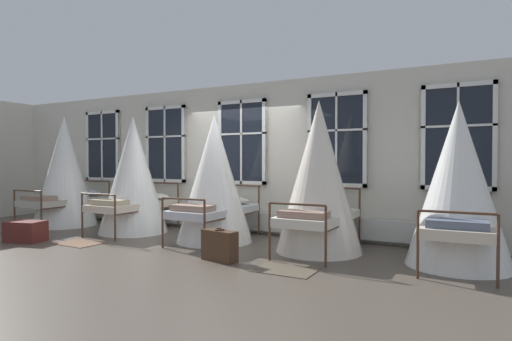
{
  "coord_description": "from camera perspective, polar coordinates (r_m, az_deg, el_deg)",
  "views": [
    {
      "loc": [
        4.11,
        -6.34,
        1.42
      ],
      "look_at": [
        0.86,
        -0.08,
        1.28
      ],
      "focal_mm": 29.08,
      "sensor_mm": 36.0,
      "label": 1
    }
  ],
  "objects": [
    {
      "name": "cot_third",
      "position": [
        7.45,
        -5.73,
        -1.3
      ],
      "size": [
        1.37,
        1.84,
        2.27
      ],
      "rotation": [
        0.0,
        0.0,
        1.55
      ],
      "color": "#4C3323",
      "rests_on": "ground"
    },
    {
      "name": "rug_second",
      "position": [
        7.98,
        -23.17,
        -9.15
      ],
      "size": [
        0.82,
        0.59,
        0.01
      ],
      "primitive_type": "cube",
      "rotation": [
        0.0,
        0.0,
        -0.04
      ],
      "color": "brown",
      "rests_on": "ground"
    },
    {
      "name": "rug_first",
      "position": [
        9.56,
        -30.72,
        -7.52
      ],
      "size": [
        0.81,
        0.58,
        0.01
      ],
      "primitive_type": "cube",
      "rotation": [
        0.0,
        0.0,
        0.02
      ],
      "color": "brown",
      "rests_on": "ground"
    },
    {
      "name": "back_wall_with_windows",
      "position": [
        8.46,
        -1.63,
        1.7
      ],
      "size": [
        13.4,
        0.1,
        3.0
      ],
      "primitive_type": "cube",
      "color": "beige",
      "rests_on": "ground"
    },
    {
      "name": "cot_fifth",
      "position": [
        6.27,
        26.05,
        -1.92
      ],
      "size": [
        1.37,
        1.84,
        2.26
      ],
      "rotation": [
        0.0,
        0.0,
        1.58
      ],
      "color": "#4C3323",
      "rests_on": "ground"
    },
    {
      "name": "cot_second",
      "position": [
        8.74,
        -16.51,
        -0.74
      ],
      "size": [
        1.37,
        1.83,
        2.35
      ],
      "rotation": [
        0.0,
        0.0,
        1.57
      ],
      "color": "#4C3323",
      "rests_on": "ground"
    },
    {
      "name": "rug_fourth",
      "position": [
        5.6,
        4.04,
        -13.48
      ],
      "size": [
        0.81,
        0.57,
        0.01
      ],
      "primitive_type": "cube",
      "rotation": [
        0.0,
        0.0,
        -0.01
      ],
      "color": "brown",
      "rests_on": "ground"
    },
    {
      "name": "ground",
      "position": [
        7.69,
        -5.51,
        -9.49
      ],
      "size": [
        24.79,
        24.79,
        0.0
      ],
      "primitive_type": "plane",
      "color": "brown"
    },
    {
      "name": "window_bank",
      "position": [
        8.37,
        -2.02,
        -1.53
      ],
      "size": [
        8.94,
        0.1,
        2.6
      ],
      "color": "black",
      "rests_on": "ground"
    },
    {
      "name": "travel_trunk",
      "position": [
        8.54,
        -29.13,
        -7.32
      ],
      "size": [
        0.71,
        0.53,
        0.37
      ],
      "primitive_type": "cube",
      "rotation": [
        0.0,
        0.0,
        0.23
      ],
      "color": "#5B231E",
      "rests_on": "ground"
    },
    {
      "name": "cot_fourth",
      "position": [
        6.64,
        8.63,
        -1.06
      ],
      "size": [
        1.37,
        1.84,
        2.4
      ],
      "rotation": [
        0.0,
        0.0,
        1.56
      ],
      "color": "#4C3323",
      "rests_on": "ground"
    },
    {
      "name": "suitcase_dark",
      "position": [
        6.07,
        -5.04,
        -10.22
      ],
      "size": [
        0.59,
        0.31,
        0.47
      ],
      "rotation": [
        0.0,
        0.0,
        -0.2
      ],
      "color": "#472D1E",
      "rests_on": "ground"
    },
    {
      "name": "cot_first",
      "position": [
        10.23,
        -24.81,
        -0.24
      ],
      "size": [
        1.37,
        1.85,
        2.46
      ],
      "rotation": [
        0.0,
        0.0,
        1.59
      ],
      "color": "#4C3323",
      "rests_on": "ground"
    }
  ]
}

